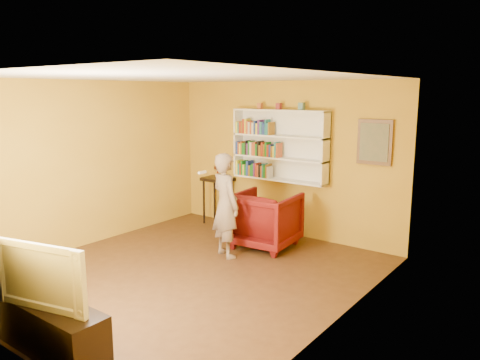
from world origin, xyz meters
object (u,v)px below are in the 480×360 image
object	(u,v)px
console_table	(218,186)
armchair	(265,220)
bookshelf	(281,145)
television	(46,272)
tv_cabinet	(51,328)
person	(226,205)
ruby_lustre	(218,169)

from	to	relation	value
console_table	armchair	size ratio (longest dim) A/B	0.90
bookshelf	television	size ratio (longest dim) A/B	1.60
console_table	tv_cabinet	size ratio (longest dim) A/B	0.65
person	television	world-z (taller)	person
person	tv_cabinet	world-z (taller)	person
armchair	television	size ratio (longest dim) A/B	0.89
console_table	television	size ratio (longest dim) A/B	0.80
tv_cabinet	armchair	bearing A→B (deg)	91.51
ruby_lustre	tv_cabinet	xyz separation A→B (m)	(1.60, -4.50, -0.83)
console_table	television	xyz separation A→B (m)	(1.60, -4.50, 0.07)
bookshelf	tv_cabinet	world-z (taller)	bookshelf
person	tv_cabinet	size ratio (longest dim) A/B	1.17
console_table	armchair	bearing A→B (deg)	-21.86
ruby_lustre	armchair	size ratio (longest dim) A/B	0.24
console_table	television	bearing A→B (deg)	-70.41
armchair	bookshelf	bearing A→B (deg)	-81.77
console_table	armchair	xyz separation A→B (m)	(1.50, -0.60, -0.29)
person	armchair	bearing A→B (deg)	-85.74
bookshelf	television	bearing A→B (deg)	-86.46
television	console_table	bearing A→B (deg)	95.69
person	bookshelf	bearing A→B (deg)	-70.16
bookshelf	person	world-z (taller)	bookshelf
ruby_lustre	console_table	bearing A→B (deg)	116.57
console_table	tv_cabinet	xyz separation A→B (m)	(1.60, -4.50, -0.50)
person	console_table	bearing A→B (deg)	-25.08
armchair	tv_cabinet	xyz separation A→B (m)	(0.10, -3.90, -0.21)
tv_cabinet	console_table	bearing A→B (deg)	109.59
television	ruby_lustre	bearing A→B (deg)	95.69
bookshelf	console_table	bearing A→B (deg)	-173.07
ruby_lustre	armchair	distance (m)	1.73
person	tv_cabinet	bearing A→B (deg)	117.66
tv_cabinet	television	distance (m)	0.57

